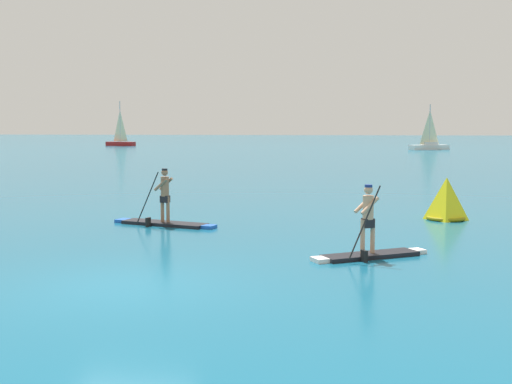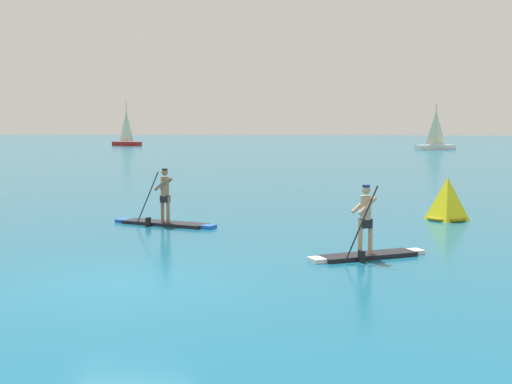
{
  "view_description": "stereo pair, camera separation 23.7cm",
  "coord_description": "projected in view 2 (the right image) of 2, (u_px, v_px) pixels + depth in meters",
  "views": [
    {
      "loc": [
        4.42,
        -12.13,
        3.15
      ],
      "look_at": [
        1.41,
        8.41,
        1.04
      ],
      "focal_mm": 45.54,
      "sensor_mm": 36.0,
      "label": 1
    },
    {
      "loc": [
        4.66,
        -12.09,
        3.15
      ],
      "look_at": [
        1.41,
        8.41,
        1.04
      ],
      "focal_mm": 45.54,
      "sensor_mm": 36.0,
      "label": 2
    }
  ],
  "objects": [
    {
      "name": "race_marker_buoy",
      "position": [
        447.0,
        201.0,
        21.84
      ],
      "size": [
        1.3,
        1.3,
        1.44
      ],
      "color": "yellow",
      "rests_on": "ground"
    },
    {
      "name": "ground",
      "position": [
        120.0,
        285.0,
        12.92
      ],
      "size": [
        440.0,
        440.0,
        0.0
      ],
      "primitive_type": "plane",
      "color": "#145B7A"
    },
    {
      "name": "sailboat_left_horizon",
      "position": [
        127.0,
        140.0,
        104.74
      ],
      "size": [
        5.11,
        2.24,
        7.18
      ],
      "rotation": [
        0.0,
        0.0,
        2.91
      ],
      "color": "#A51E1E",
      "rests_on": "ground"
    },
    {
      "name": "sailboat_right_horizon",
      "position": [
        435.0,
        144.0,
        87.1
      ],
      "size": [
        5.71,
        4.29,
        6.08
      ],
      "rotation": [
        0.0,
        0.0,
        0.56
      ],
      "color": "white",
      "rests_on": "ground"
    },
    {
      "name": "paddleboarder_far_right",
      "position": [
        367.0,
        242.0,
        15.54
      ],
      "size": [
        2.83,
        1.93,
        1.82
      ],
      "rotation": [
        0.0,
        0.0,
        3.69
      ],
      "color": "black",
      "rests_on": "ground"
    },
    {
      "name": "paddleboarder_mid_center",
      "position": [
        164.0,
        214.0,
        20.74
      ],
      "size": [
        3.57,
        1.49,
        1.85
      ],
      "rotation": [
        0.0,
        0.0,
        2.85
      ],
      "color": "black",
      "rests_on": "ground"
    }
  ]
}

